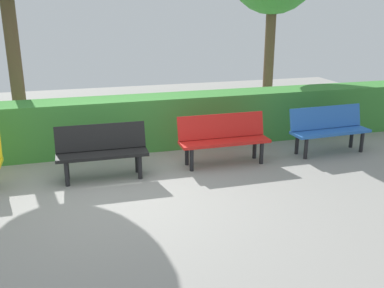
# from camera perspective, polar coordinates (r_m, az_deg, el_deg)

# --- Properties ---
(ground_plane) EXTENTS (17.84, 17.84, 0.00)m
(ground_plane) POSITION_cam_1_polar(r_m,az_deg,el_deg) (6.58, -10.08, -6.42)
(ground_plane) COLOR gray
(bench_blue) EXTENTS (1.54, 0.54, 0.86)m
(bench_blue) POSITION_cam_1_polar(r_m,az_deg,el_deg) (8.54, 17.52, 2.10)
(bench_blue) COLOR blue
(bench_blue) RESTS_ON ground_plane
(bench_red) EXTENTS (1.58, 0.47, 0.86)m
(bench_red) POSITION_cam_1_polar(r_m,az_deg,el_deg) (7.57, 4.13, 0.96)
(bench_red) COLOR red
(bench_red) RESTS_ON ground_plane
(bench_black) EXTENTS (1.44, 0.49, 0.86)m
(bench_black) POSITION_cam_1_polar(r_m,az_deg,el_deg) (7.06, -11.76, -0.66)
(bench_black) COLOR black
(bench_black) RESTS_ON ground_plane
(hedge_row) EXTENTS (13.84, 0.73, 1.00)m
(hedge_row) POSITION_cam_1_polar(r_m,az_deg,el_deg) (8.48, -5.32, 2.90)
(hedge_row) COLOR #387F33
(hedge_row) RESTS_ON ground_plane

